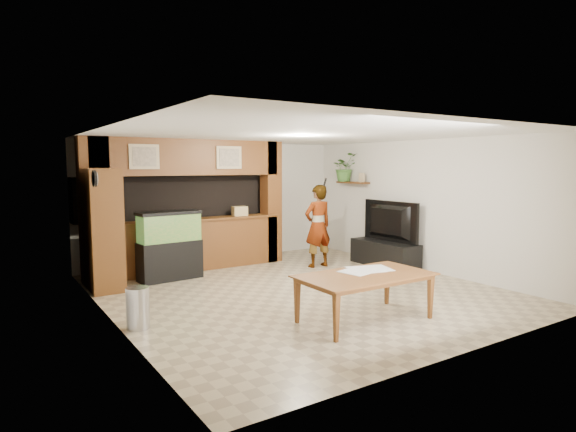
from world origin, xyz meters
TOP-DOWN VIEW (x-y plane):
  - floor at (0.00, 0.00)m, footprint 6.50×6.50m
  - ceiling at (0.00, 0.00)m, footprint 6.50×6.50m
  - wall_back at (0.00, 3.25)m, footprint 6.00×0.00m
  - wall_left at (-3.00, 0.00)m, footprint 0.00×6.50m
  - wall_right at (3.00, 0.00)m, footprint 0.00×6.50m
  - partition at (-0.95, 2.64)m, footprint 4.20×0.99m
  - wall_clock at (-2.97, 1.00)m, footprint 0.05×0.25m
  - wall_shelf at (2.85, 1.95)m, footprint 0.25×0.90m
  - pantry_cabinet at (-2.70, 1.85)m, footprint 0.51×0.84m
  - trash_can at (-2.79, -0.43)m, footprint 0.30×0.30m
  - aquarium at (-1.52, 1.95)m, footprint 1.14×0.43m
  - tv_stand at (2.65, 0.67)m, footprint 0.56×1.54m
  - television at (2.65, 0.67)m, footprint 0.21×1.47m
  - photo_frame at (2.85, 1.64)m, footprint 0.05×0.16m
  - potted_plant at (2.82, 2.22)m, footprint 0.63×0.56m
  - person at (1.42, 1.37)m, footprint 0.63×0.43m
  - microphone at (1.47, 1.21)m, footprint 0.04×0.11m
  - dining_table at (-0.14, -1.82)m, footprint 1.83×1.03m
  - newspaper_a at (-0.06, -1.60)m, footprint 0.62×0.50m
  - newspaper_b at (0.13, -1.58)m, footprint 0.68×0.57m
  - newspaper_c at (0.01, -1.62)m, footprint 0.56×0.46m
  - counter_box at (0.18, 2.45)m, footprint 0.32×0.23m

SIDE VIEW (x-z plane):
  - floor at x=0.00m, z-range 0.00..0.00m
  - tv_stand at x=2.65m, z-range 0.00..0.51m
  - trash_can at x=-2.79m, z-range 0.00..0.54m
  - dining_table at x=-0.14m, z-range 0.00..0.64m
  - aquarium at x=-1.52m, z-range -0.01..1.25m
  - newspaper_a at x=-0.06m, z-range 0.64..0.65m
  - newspaper_c at x=0.01m, z-range 0.64..0.65m
  - newspaper_b at x=0.13m, z-range 0.64..0.65m
  - person at x=1.42m, z-range 0.00..1.70m
  - television at x=2.65m, z-range 0.51..1.36m
  - pantry_cabinet at x=-2.70m, z-range 0.00..2.05m
  - counter_box at x=0.18m, z-range 1.04..1.24m
  - wall_back at x=0.00m, z-range -1.70..4.30m
  - wall_left at x=-3.00m, z-range -1.95..4.55m
  - wall_right at x=3.00m, z-range -1.95..4.55m
  - partition at x=-0.95m, z-range 0.01..2.61m
  - wall_shelf at x=2.85m, z-range 1.68..1.72m
  - microphone at x=1.47m, z-range 1.67..1.84m
  - photo_frame at x=2.85m, z-range 1.72..1.93m
  - wall_clock at x=-2.97m, z-range 1.77..2.02m
  - potted_plant at x=2.82m, z-range 1.72..2.38m
  - ceiling at x=0.00m, z-range 2.60..2.60m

